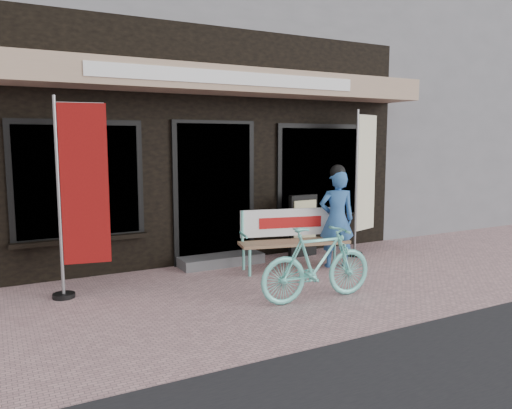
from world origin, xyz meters
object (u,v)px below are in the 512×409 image
bench (292,234)px  bicycle (317,263)px  menu_stand (303,225)px  person (337,217)px  nobori_red (81,195)px  nobori_cream (364,181)px

bench → bicycle: 1.51m
bicycle → menu_stand: size_ratio=1.47×
bicycle → menu_stand: (1.11, 1.99, 0.07)m
person → nobori_red: 3.64m
person → bench: bearing=-178.4°
bench → person: size_ratio=1.09×
menu_stand → bench: bearing=-136.8°
bench → nobori_cream: size_ratio=0.70×
bench → nobori_red: bearing=-168.1°
nobori_red → nobori_cream: bearing=12.9°
nobori_red → menu_stand: size_ratio=2.38×
nobori_red → menu_stand: bearing=18.6°
nobori_red → nobori_cream: (4.53, 0.21, -0.01)m
person → bicycle: 1.68m
nobori_cream → menu_stand: (-1.00, 0.31, -0.71)m
bench → menu_stand: (0.57, 0.58, 0.00)m
bench → person: (0.63, -0.23, 0.24)m
person → nobori_cream: (0.94, 0.51, 0.47)m
bench → menu_stand: menu_stand is taller
menu_stand → nobori_cream: bearing=-19.4°
person → nobori_cream: size_ratio=0.65×
bench → nobori_red: size_ratio=0.69×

